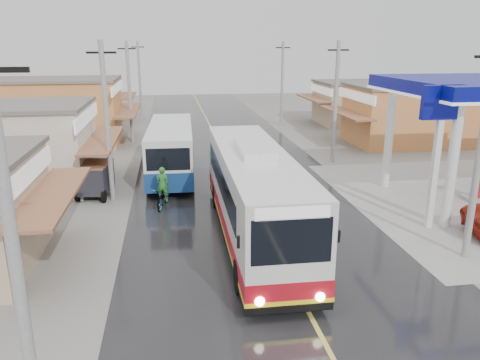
{
  "coord_description": "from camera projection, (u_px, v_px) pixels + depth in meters",
  "views": [
    {
      "loc": [
        -3.92,
        -14.81,
        7.85
      ],
      "look_at": [
        -0.99,
        4.5,
        2.1
      ],
      "focal_mm": 35.0,
      "sensor_mm": 36.0,
      "label": 1
    }
  ],
  "objects": [
    {
      "name": "cyclist",
      "position": [
        163.0,
        194.0,
        22.99
      ],
      "size": [
        1.14,
        2.08,
        2.12
      ],
      "rotation": [
        0.0,
        0.0,
        -0.24
      ],
      "color": "black",
      "rests_on": "ground"
    },
    {
      "name": "centre_line",
      "position": [
        231.0,
        165.0,
        31.05
      ],
      "size": [
        0.15,
        90.0,
        0.01
      ],
      "primitive_type": "cube",
      "color": "#D8CC4C",
      "rests_on": "road"
    },
    {
      "name": "utility_poles_right",
      "position": [
        332.0,
        162.0,
        32.06
      ],
      "size": [
        1.6,
        36.0,
        8.0
      ],
      "primitive_type": null,
      "color": "gray",
      "rests_on": "ground"
    },
    {
      "name": "ground",
      "position": [
        286.0,
        270.0,
        16.83
      ],
      "size": [
        120.0,
        120.0,
        0.0
      ],
      "primitive_type": "plane",
      "color": "slate",
      "rests_on": "ground"
    },
    {
      "name": "shopfronts_left",
      "position": [
        38.0,
        162.0,
        32.03
      ],
      "size": [
        11.0,
        44.0,
        5.2
      ],
      "primitive_type": null,
      "color": "tan",
      "rests_on": "ground"
    },
    {
      "name": "second_bus",
      "position": [
        171.0,
        149.0,
        28.11
      ],
      "size": [
        2.88,
        9.51,
        3.13
      ],
      "rotation": [
        0.0,
        0.0,
        -0.04
      ],
      "color": "silver",
      "rests_on": "road"
    },
    {
      "name": "road",
      "position": [
        231.0,
        166.0,
        31.05
      ],
      "size": [
        12.0,
        90.0,
        0.02
      ],
      "primitive_type": "cube",
      "color": "black",
      "rests_on": "ground"
    },
    {
      "name": "tricycle_near",
      "position": [
        95.0,
        178.0,
        24.52
      ],
      "size": [
        1.89,
        2.59,
        1.83
      ],
      "rotation": [
        0.0,
        0.0,
        -0.15
      ],
      "color": "#26262D",
      "rests_on": "ground"
    },
    {
      "name": "utility_poles_left",
      "position": [
        125.0,
        166.0,
        31.0
      ],
      "size": [
        1.6,
        50.0,
        8.0
      ],
      "primitive_type": null,
      "color": "gray",
      "rests_on": "ground"
    },
    {
      "name": "coach_bus",
      "position": [
        253.0,
        194.0,
        19.1
      ],
      "size": [
        2.99,
        12.73,
        3.96
      ],
      "rotation": [
        0.0,
        0.0,
        -0.01
      ],
      "color": "silver",
      "rests_on": "road"
    },
    {
      "name": "shopfronts_right",
      "position": [
        466.0,
        168.0,
        30.36
      ],
      "size": [
        11.0,
        44.0,
        4.8
      ],
      "primitive_type": null,
      "color": "beige",
      "rests_on": "ground"
    }
  ]
}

